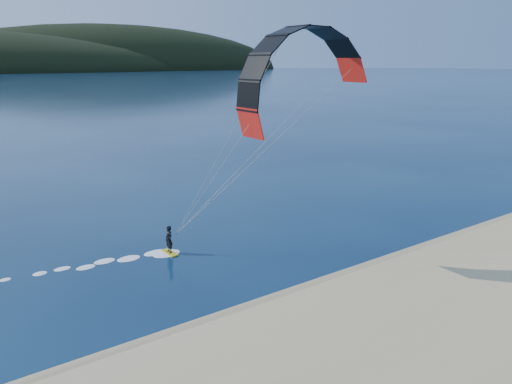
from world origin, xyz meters
TOP-DOWN VIEW (x-y plane):
  - ground at (0.00, 0.00)m, footprint 1800.00×1800.00m
  - wet_sand at (0.00, 4.50)m, footprint 220.00×2.50m
  - kitesurfer_near at (7.95, 9.91)m, footprint 23.70×8.29m

SIDE VIEW (x-z plane):
  - ground at x=0.00m, z-range 0.00..0.00m
  - wet_sand at x=0.00m, z-range 0.00..0.10m
  - kitesurfer_near at x=7.95m, z-range 2.97..17.96m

